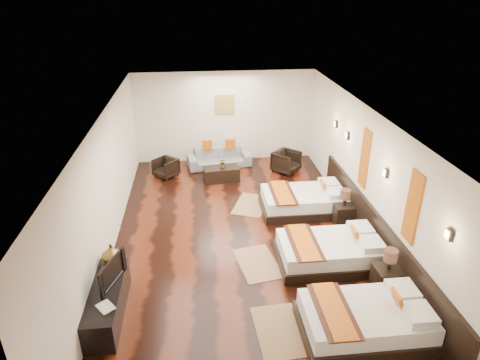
{
  "coord_description": "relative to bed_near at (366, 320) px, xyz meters",
  "views": [
    {
      "loc": [
        -0.87,
        -7.85,
        5.17
      ],
      "look_at": [
        0.05,
        0.77,
        1.1
      ],
      "focal_mm": 31.59,
      "sensor_mm": 36.0,
      "label": 1
    }
  ],
  "objects": [
    {
      "name": "jute_mat_far",
      "position": [
        -1.27,
        4.52,
        -0.26
      ],
      "size": [
        1.13,
        1.39,
        0.01
      ],
      "primitive_type": "cube",
      "rotation": [
        0.0,
        0.0,
        -0.37
      ],
      "color": "#8E6B48",
      "rests_on": "floor"
    },
    {
      "name": "gold_artwork",
      "position": [
        -1.7,
        7.67,
        1.53
      ],
      "size": [
        0.6,
        0.04,
        0.6
      ],
      "primitive_type": "cube",
      "color": "#AD873F",
      "rests_on": "back_wall"
    },
    {
      "name": "coffee_table",
      "position": [
        -1.93,
        6.09,
        -0.07
      ],
      "size": [
        1.05,
        0.6,
        0.4
      ],
      "primitive_type": "cube",
      "rotation": [
        0.0,
        0.0,
        0.11
      ],
      "color": "black",
      "rests_on": "floor"
    },
    {
      "name": "nightstand_b",
      "position": [
        0.75,
        3.37,
        0.04
      ],
      "size": [
        0.45,
        0.45,
        0.89
      ],
      "color": "black",
      "rests_on": "floor"
    },
    {
      "name": "jute_mat_mid",
      "position": [
        -1.46,
        2.03,
        -0.26
      ],
      "size": [
        0.96,
        1.32,
        0.01
      ],
      "primitive_type": "cube",
      "rotation": [
        0.0,
        0.0,
        0.18
      ],
      "color": "#8E6B48",
      "rests_on": "floor"
    },
    {
      "name": "left_wall",
      "position": [
        -4.45,
        2.94,
        1.13
      ],
      "size": [
        0.01,
        9.5,
        2.8
      ],
      "primitive_type": "cube",
      "color": "silver",
      "rests_on": "floor"
    },
    {
      "name": "sconce_near",
      "position": [
        1.01,
        -0.06,
        1.58
      ],
      "size": [
        0.07,
        0.12,
        0.18
      ],
      "color": "black",
      "rests_on": "right_wall"
    },
    {
      "name": "armchair_right",
      "position": [
        0.04,
        6.49,
        0.05
      ],
      "size": [
        0.98,
        0.98,
        0.64
      ],
      "primitive_type": "imported",
      "rotation": [
        0.0,
        0.0,
        0.8
      ],
      "color": "black",
      "rests_on": "floor"
    },
    {
      "name": "bed_near",
      "position": [
        0.0,
        0.0,
        0.0
      ],
      "size": [
        2.06,
        1.29,
        0.79
      ],
      "color": "black",
      "rests_on": "floor"
    },
    {
      "name": "headboard_panel",
      "position": [
        1.01,
        2.14,
        0.18
      ],
      "size": [
        0.08,
        6.6,
        0.9
      ],
      "primitive_type": "cube",
      "color": "black",
      "rests_on": "floor"
    },
    {
      "name": "tv",
      "position": [
        -4.15,
        1.02,
        0.52
      ],
      "size": [
        0.38,
        0.82,
        0.48
      ],
      "primitive_type": "imported",
      "rotation": [
        0.0,
        0.0,
        1.23
      ],
      "color": "black",
      "rests_on": "tv_console"
    },
    {
      "name": "jute_mat_near",
      "position": [
        -1.37,
        0.19,
        -0.26
      ],
      "size": [
        0.82,
        1.24,
        0.01
      ],
      "primitive_type": "cube",
      "rotation": [
        0.0,
        0.0,
        0.06
      ],
      "color": "#8E6B48",
      "rests_on": "floor"
    },
    {
      "name": "sconce_mid",
      "position": [
        1.01,
        2.14,
        1.58
      ],
      "size": [
        0.07,
        0.12,
        0.18
      ],
      "color": "black",
      "rests_on": "right_wall"
    },
    {
      "name": "sconce_lounge",
      "position": [
        1.01,
        5.24,
        1.58
      ],
      "size": [
        0.07,
        0.12,
        0.18
      ],
      "color": "black",
      "rests_on": "right_wall"
    },
    {
      "name": "sconce_far",
      "position": [
        1.01,
        4.34,
        1.58
      ],
      "size": [
        0.07,
        0.12,
        0.18
      ],
      "color": "black",
      "rests_on": "right_wall"
    },
    {
      "name": "floor",
      "position": [
        -1.7,
        2.94,
        -0.27
      ],
      "size": [
        5.5,
        9.5,
        0.01
      ],
      "primitive_type": "cube",
      "color": "black",
      "rests_on": "ground"
    },
    {
      "name": "bed_mid",
      "position": [
        0.0,
        1.91,
        0.0
      ],
      "size": [
        2.07,
        1.3,
        0.79
      ],
      "color": "black",
      "rests_on": "floor"
    },
    {
      "name": "armchair_left",
      "position": [
        -3.52,
        6.53,
        0.01
      ],
      "size": [
        0.84,
        0.84,
        0.55
      ],
      "primitive_type": "imported",
      "rotation": [
        0.0,
        0.0,
        -0.74
      ],
      "color": "black",
      "rests_on": "floor"
    },
    {
      "name": "orange_panel_b",
      "position": [
        1.03,
        3.24,
        1.43
      ],
      "size": [
        0.04,
        0.4,
        1.3
      ],
      "primitive_type": "cube",
      "color": "#D86014",
      "rests_on": "right_wall"
    },
    {
      "name": "book",
      "position": [
        -4.2,
        0.34,
        0.3
      ],
      "size": [
        0.35,
        0.36,
        0.03
      ],
      "primitive_type": "imported",
      "rotation": [
        0.0,
        0.0,
        0.66
      ],
      "color": "black",
      "rests_on": "tv_console"
    },
    {
      "name": "back_wall",
      "position": [
        -1.7,
        7.69,
        1.13
      ],
      "size": [
        5.5,
        0.01,
        2.8
      ],
      "primitive_type": "cube",
      "color": "silver",
      "rests_on": "floor"
    },
    {
      "name": "sofa",
      "position": [
        -1.93,
        7.14,
        0.01
      ],
      "size": [
        2.0,
        1.03,
        0.56
      ],
      "primitive_type": "imported",
      "rotation": [
        0.0,
        0.0,
        0.15
      ],
      "color": "slate",
      "rests_on": "floor"
    },
    {
      "name": "tv_console",
      "position": [
        -4.2,
        0.87,
        0.01
      ],
      "size": [
        0.5,
        1.8,
        0.55
      ],
      "primitive_type": "cube",
      "color": "black",
      "rests_on": "floor"
    },
    {
      "name": "figurine",
      "position": [
        -4.2,
        1.61,
        0.47
      ],
      "size": [
        0.43,
        0.43,
        0.38
      ],
      "primitive_type": "imported",
      "rotation": [
        0.0,
        0.0,
        0.22
      ],
      "color": "brown",
      "rests_on": "tv_console"
    },
    {
      "name": "ceiling",
      "position": [
        -1.7,
        2.94,
        2.53
      ],
      "size": [
        5.5,
        9.5,
        0.01
      ],
      "primitive_type": "cube",
      "color": "white",
      "rests_on": "floor"
    },
    {
      "name": "right_wall",
      "position": [
        1.05,
        2.94,
        1.13
      ],
      "size": [
        0.01,
        9.5,
        2.8
      ],
      "primitive_type": "cube",
      "color": "silver",
      "rests_on": "floor"
    },
    {
      "name": "bed_far",
      "position": [
        0.0,
        4.1,
        0.0
      ],
      "size": [
        2.06,
        1.3,
        0.79
      ],
      "color": "black",
      "rests_on": "floor"
    },
    {
      "name": "nightstand_a",
      "position": [
        0.75,
        0.95,
        0.05
      ],
      "size": [
        0.46,
        0.46,
        0.9
      ],
      "color": "black",
      "rests_on": "floor"
    },
    {
      "name": "orange_panel_a",
      "position": [
        1.03,
        1.04,
        1.43
      ],
      "size": [
        0.04,
        0.4,
        1.3
      ],
      "primitive_type": "cube",
      "color": "#D86014",
      "rests_on": "right_wall"
    },
    {
      "name": "table_plant",
      "position": [
        -1.87,
        6.09,
        0.27
      ],
      "size": [
        0.28,
        0.26,
        0.28
      ],
      "primitive_type": "imported",
      "rotation": [
        0.0,
        0.0,
        -0.18
      ],
      "color": "#275B1E",
      "rests_on": "coffee_table"
    }
  ]
}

